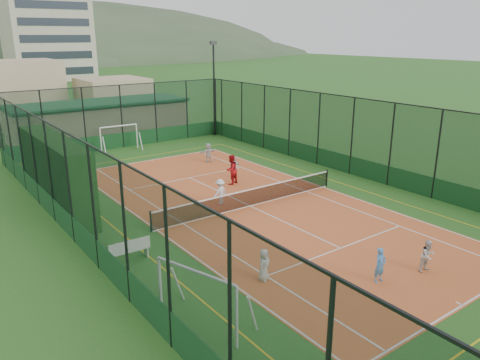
# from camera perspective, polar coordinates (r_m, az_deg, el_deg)

# --- Properties ---
(ground) EXTENTS (300.00, 300.00, 0.00)m
(ground) POSITION_cam_1_polar(r_m,az_deg,el_deg) (25.05, 1.25, -3.21)
(ground) COLOR #296422
(ground) RESTS_ON ground
(court_slab) EXTENTS (11.17, 23.97, 0.01)m
(court_slab) POSITION_cam_1_polar(r_m,az_deg,el_deg) (25.04, 1.25, -3.20)
(court_slab) COLOR #C3572B
(court_slab) RESTS_ON ground
(tennis_net) EXTENTS (11.67, 0.12, 1.06)m
(tennis_net) POSITION_cam_1_polar(r_m,az_deg,el_deg) (24.87, 1.26, -2.06)
(tennis_net) COLOR black
(tennis_net) RESTS_ON ground
(perimeter_fence) EXTENTS (18.12, 34.12, 5.00)m
(perimeter_fence) POSITION_cam_1_polar(r_m,az_deg,el_deg) (24.28, 1.29, 2.32)
(perimeter_fence) COLOR black
(perimeter_fence) RESTS_ON ground
(floodlight_ne) EXTENTS (0.60, 0.26, 8.25)m
(floodlight_ne) POSITION_cam_1_polar(r_m,az_deg,el_deg) (42.25, -3.18, 10.97)
(floodlight_ne) COLOR black
(floodlight_ne) RESTS_ON ground
(clubhouse) EXTENTS (15.20, 7.20, 3.15)m
(clubhouse) POSITION_cam_1_polar(r_m,az_deg,el_deg) (43.65, -16.68, 7.10)
(clubhouse) COLOR tan
(clubhouse) RESTS_ON ground
(apartment_tower) EXTENTS (15.00, 12.00, 30.00)m
(apartment_tower) POSITION_cam_1_polar(r_m,az_deg,el_deg) (104.17, -22.85, 19.49)
(apartment_tower) COLOR beige
(apartment_tower) RESTS_ON ground
(hedge_left) EXTENTS (1.30, 8.68, 3.80)m
(hedge_left) POSITION_cam_1_polar(r_m,az_deg,el_deg) (25.92, -21.48, 0.69)
(hedge_left) COLOR black
(hedge_left) RESTS_ON ground
(white_bench) EXTENTS (1.75, 0.52, 0.98)m
(white_bench) POSITION_cam_1_polar(r_m,az_deg,el_deg) (19.59, -13.48, -8.25)
(white_bench) COLOR white
(white_bench) RESTS_ON ground
(futsal_goal_near) EXTENTS (3.27, 1.86, 2.03)m
(futsal_goal_near) POSITION_cam_1_polar(r_m,az_deg,el_deg) (14.78, -5.37, -14.47)
(futsal_goal_near) COLOR white
(futsal_goal_near) RESTS_ON ground
(futsal_goal_far) EXTENTS (3.07, 1.01, 1.96)m
(futsal_goal_far) POSITION_cam_1_polar(r_m,az_deg,el_deg) (38.09, -14.50, 4.95)
(futsal_goal_far) COLOR white
(futsal_goal_far) RESTS_ON ground
(child_near_left) EXTENTS (0.72, 0.63, 1.25)m
(child_near_left) POSITION_cam_1_polar(r_m,az_deg,el_deg) (17.60, 2.93, -10.29)
(child_near_left) COLOR silver
(child_near_left) RESTS_ON court_slab
(child_near_mid) EXTENTS (0.50, 0.34, 1.34)m
(child_near_mid) POSITION_cam_1_polar(r_m,az_deg,el_deg) (18.21, 16.70, -9.89)
(child_near_mid) COLOR #4B90D4
(child_near_mid) RESTS_ON court_slab
(child_near_right) EXTENTS (0.68, 0.56, 1.29)m
(child_near_right) POSITION_cam_1_polar(r_m,az_deg,el_deg) (19.57, 21.92, -8.57)
(child_near_right) COLOR silver
(child_near_right) RESTS_ON court_slab
(child_far_left) EXTENTS (1.00, 0.73, 1.40)m
(child_far_left) POSITION_cam_1_polar(r_m,az_deg,el_deg) (25.11, -2.44, -1.45)
(child_far_left) COLOR white
(child_far_left) RESTS_ON court_slab
(child_far_right) EXTENTS (0.83, 0.49, 1.32)m
(child_far_right) POSITION_cam_1_polar(r_m,az_deg,el_deg) (29.81, -0.64, 1.54)
(child_far_right) COLOR silver
(child_far_right) RESTS_ON court_slab
(child_far_back) EXTENTS (1.30, 0.47, 1.38)m
(child_far_back) POSITION_cam_1_polar(r_m,az_deg,el_deg) (33.58, -3.88, 3.36)
(child_far_back) COLOR silver
(child_far_back) RESTS_ON court_slab
(coach) EXTENTS (1.06, 0.94, 1.83)m
(coach) POSITION_cam_1_polar(r_m,az_deg,el_deg) (28.43, -1.07, 1.28)
(coach) COLOR #AC1217
(coach) RESTS_ON court_slab
(tennis_balls) EXTENTS (1.12, 1.69, 0.07)m
(tennis_balls) POSITION_cam_1_polar(r_m,az_deg,el_deg) (25.31, -4.10, -2.92)
(tennis_balls) COLOR #CCE033
(tennis_balls) RESTS_ON court_slab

